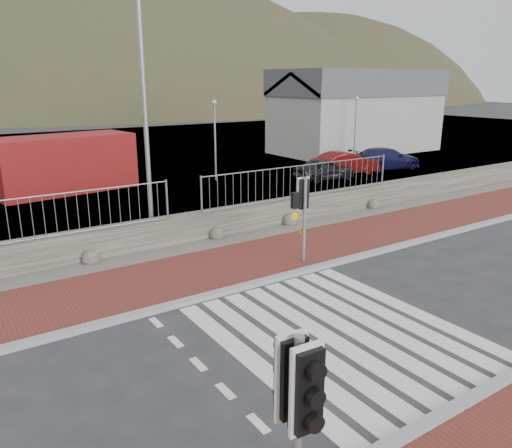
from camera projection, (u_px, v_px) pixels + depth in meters
ground at (337, 332)px, 10.46m from camera, size 220.00×220.00×0.00m
sidewalk_far at (228, 266)px, 14.05m from camera, size 40.00×3.00×0.08m
kerb_near at (464, 404)px, 8.05m from camera, size 40.00×0.25×0.12m
kerb_far at (257, 283)px, 12.85m from camera, size 40.00×0.25×0.12m
zebra_crossing at (337, 332)px, 10.46m from camera, size 4.62×5.60×0.01m
gravel_strip at (195, 247)px, 15.65m from camera, size 40.00×1.50×0.06m
stone_wall at (184, 229)px, 16.18m from camera, size 40.00×0.60×0.90m
railing at (184, 188)px, 15.68m from camera, size 18.07×0.07×1.22m
quay at (47, 160)px, 32.77m from camera, size 120.00×40.00×0.50m
harbor_building at (357, 111)px, 36.21m from camera, size 12.20×6.20×5.80m
hills_backdrop at (29, 241)px, 90.74m from camera, size 254.00×90.00×100.00m
traffic_signal_near at (298, 401)px, 5.10m from camera, size 0.39×0.25×2.67m
traffic_signal_far at (304, 202)px, 13.88m from camera, size 0.62×0.29×2.52m
streetlight at (147, 92)px, 15.32m from camera, size 1.74×0.67×8.41m
shipping_container at (64, 164)px, 23.48m from camera, size 6.59×3.54×2.61m
car_a at (325, 169)px, 26.19m from camera, size 3.48×1.70×1.14m
car_b at (345, 163)px, 27.72m from camera, size 3.99×1.74×1.28m
car_c at (386, 159)px, 29.34m from camera, size 4.60×2.25×1.29m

